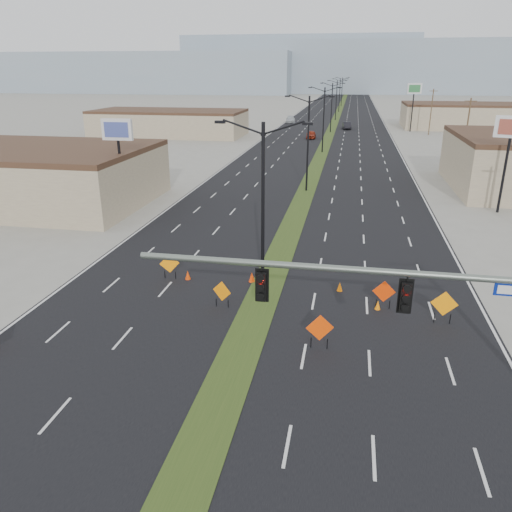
% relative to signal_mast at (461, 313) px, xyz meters
% --- Properties ---
extents(ground, '(600.00, 600.00, 0.00)m').
position_rel_signal_mast_xyz_m(ground, '(-8.56, -2.00, -4.79)').
color(ground, gray).
rests_on(ground, ground).
extents(road_surface, '(25.00, 400.00, 0.02)m').
position_rel_signal_mast_xyz_m(road_surface, '(-8.56, 98.00, -4.79)').
color(road_surface, black).
rests_on(road_surface, ground).
extents(median_strip, '(2.00, 400.00, 0.04)m').
position_rel_signal_mast_xyz_m(median_strip, '(-8.56, 98.00, -4.79)').
color(median_strip, '#2B4217').
rests_on(median_strip, ground).
extents(building_sw_far, '(30.00, 14.00, 4.50)m').
position_rel_signal_mast_xyz_m(building_sw_far, '(-40.56, 83.00, -2.54)').
color(building_sw_far, tan).
rests_on(building_sw_far, ground).
extents(building_se_far, '(44.00, 16.00, 5.00)m').
position_rel_signal_mast_xyz_m(building_se_far, '(29.44, 108.00, -2.29)').
color(building_se_far, tan).
rests_on(building_se_far, ground).
extents(mesa_west, '(180.00, 50.00, 22.00)m').
position_rel_signal_mast_xyz_m(mesa_west, '(-128.56, 278.00, 6.21)').
color(mesa_west, '#899BAA').
rests_on(mesa_west, ground).
extents(mesa_center, '(220.00, 50.00, 28.00)m').
position_rel_signal_mast_xyz_m(mesa_center, '(31.44, 298.00, 9.21)').
color(mesa_center, '#899BAA').
rests_on(mesa_center, ground).
extents(mesa_backdrop, '(140.00, 50.00, 32.00)m').
position_rel_signal_mast_xyz_m(mesa_backdrop, '(-38.56, 318.00, 11.21)').
color(mesa_backdrop, '#899BAA').
rests_on(mesa_backdrop, ground).
extents(signal_mast, '(16.30, 0.60, 8.00)m').
position_rel_signal_mast_xyz_m(signal_mast, '(0.00, 0.00, 0.00)').
color(signal_mast, slate).
rests_on(signal_mast, ground).
extents(streetlight_0, '(5.15, 0.24, 10.02)m').
position_rel_signal_mast_xyz_m(streetlight_0, '(-8.56, 10.00, 0.63)').
color(streetlight_0, black).
rests_on(streetlight_0, ground).
extents(streetlight_1, '(5.15, 0.24, 10.02)m').
position_rel_signal_mast_xyz_m(streetlight_1, '(-8.56, 38.00, 0.63)').
color(streetlight_1, black).
rests_on(streetlight_1, ground).
extents(streetlight_2, '(5.15, 0.24, 10.02)m').
position_rel_signal_mast_xyz_m(streetlight_2, '(-8.56, 66.00, 0.63)').
color(streetlight_2, black).
rests_on(streetlight_2, ground).
extents(streetlight_3, '(5.15, 0.24, 10.02)m').
position_rel_signal_mast_xyz_m(streetlight_3, '(-8.56, 94.00, 0.63)').
color(streetlight_3, black).
rests_on(streetlight_3, ground).
extents(streetlight_4, '(5.15, 0.24, 10.02)m').
position_rel_signal_mast_xyz_m(streetlight_4, '(-8.56, 122.00, 0.63)').
color(streetlight_4, black).
rests_on(streetlight_4, ground).
extents(streetlight_5, '(5.15, 0.24, 10.02)m').
position_rel_signal_mast_xyz_m(streetlight_5, '(-8.56, 150.00, 0.63)').
color(streetlight_5, black).
rests_on(streetlight_5, ground).
extents(streetlight_6, '(5.15, 0.24, 10.02)m').
position_rel_signal_mast_xyz_m(streetlight_6, '(-8.56, 178.00, 0.63)').
color(streetlight_6, black).
rests_on(streetlight_6, ground).
extents(utility_pole_1, '(1.60, 0.20, 9.00)m').
position_rel_signal_mast_xyz_m(utility_pole_1, '(11.44, 58.00, -0.12)').
color(utility_pole_1, '#4C3823').
rests_on(utility_pole_1, ground).
extents(utility_pole_2, '(1.60, 0.20, 9.00)m').
position_rel_signal_mast_xyz_m(utility_pole_2, '(11.44, 93.00, -0.12)').
color(utility_pole_2, '#4C3823').
rests_on(utility_pole_2, ground).
extents(utility_pole_3, '(1.60, 0.20, 9.00)m').
position_rel_signal_mast_xyz_m(utility_pole_3, '(11.44, 128.00, -0.12)').
color(utility_pole_3, '#4C3823').
rests_on(utility_pole_3, ground).
extents(car_left, '(1.80, 4.31, 1.46)m').
position_rel_signal_mast_xyz_m(car_left, '(-11.77, 82.92, -4.06)').
color(car_left, maroon).
rests_on(car_left, ground).
extents(car_mid, '(2.10, 4.94, 1.58)m').
position_rel_signal_mast_xyz_m(car_mid, '(-5.23, 100.93, -4.00)').
color(car_mid, black).
rests_on(car_mid, ground).
extents(car_far, '(2.83, 5.69, 1.59)m').
position_rel_signal_mast_xyz_m(car_far, '(-19.42, 113.01, -4.00)').
color(car_far, '#B7BEC2').
rests_on(car_far, ground).
extents(construction_sign_1, '(1.16, 0.50, 1.65)m').
position_rel_signal_mast_xyz_m(construction_sign_1, '(-14.84, 11.70, -3.82)').
color(construction_sign_1, orange).
rests_on(construction_sign_1, ground).
extents(construction_sign_2, '(1.12, 0.45, 1.57)m').
position_rel_signal_mast_xyz_m(construction_sign_2, '(-10.56, 8.33, -3.87)').
color(construction_sign_2, orange).
rests_on(construction_sign_2, ground).
extents(construction_sign_3, '(1.31, 0.35, 1.78)m').
position_rel_signal_mast_xyz_m(construction_sign_3, '(-4.91, 4.88, -3.74)').
color(construction_sign_3, '#EE3F05').
rests_on(construction_sign_3, ground).
extents(construction_sign_4, '(1.25, 0.05, 1.67)m').
position_rel_signal_mast_xyz_m(construction_sign_4, '(-1.71, 9.81, -3.81)').
color(construction_sign_4, red).
rests_on(construction_sign_4, ground).
extents(construction_sign_5, '(1.37, 0.16, 1.83)m').
position_rel_signal_mast_xyz_m(construction_sign_5, '(1.27, 8.60, -3.71)').
color(construction_sign_5, orange).
rests_on(construction_sign_5, ground).
extents(cone_0, '(0.37, 0.37, 0.60)m').
position_rel_signal_mast_xyz_m(cone_0, '(-13.68, 11.76, -4.49)').
color(cone_0, '#D93804').
rests_on(cone_0, ground).
extents(cone_1, '(0.42, 0.42, 0.57)m').
position_rel_signal_mast_xyz_m(cone_1, '(-4.14, 11.73, -4.51)').
color(cone_1, orange).
rests_on(cone_1, ground).
extents(cone_2, '(0.36, 0.36, 0.54)m').
position_rel_signal_mast_xyz_m(cone_2, '(-1.99, 9.63, -4.52)').
color(cone_2, orange).
rests_on(cone_2, ground).
extents(cone_3, '(0.43, 0.43, 0.66)m').
position_rel_signal_mast_xyz_m(cone_3, '(-9.60, 12.11, -4.46)').
color(cone_3, '#FF3D05').
rests_on(cone_3, ground).
extents(pole_sign_west, '(2.79, 0.43, 8.53)m').
position_rel_signal_mast_xyz_m(pole_sign_west, '(-24.34, 25.74, 2.11)').
color(pole_sign_west, black).
rests_on(pole_sign_west, ground).
extents(pole_sign_east_near, '(2.81, 1.27, 8.74)m').
position_rel_signal_mast_xyz_m(pole_sign_east_near, '(9.87, 32.45, 2.30)').
color(pole_sign_east_near, black).
rests_on(pole_sign_east_near, ground).
extents(pole_sign_east_far, '(3.14, 1.52, 9.93)m').
position_rel_signal_mast_xyz_m(pole_sign_east_far, '(8.37, 98.78, 3.34)').
color(pole_sign_east_far, black).
rests_on(pole_sign_east_far, ground).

